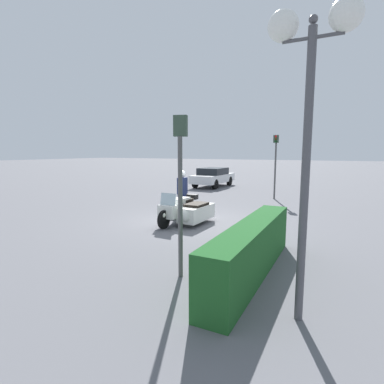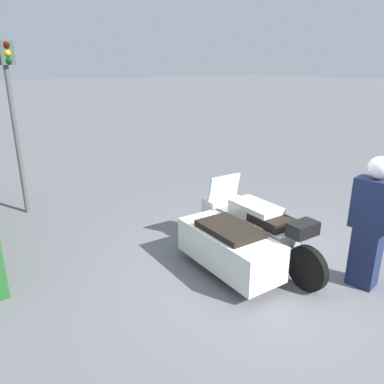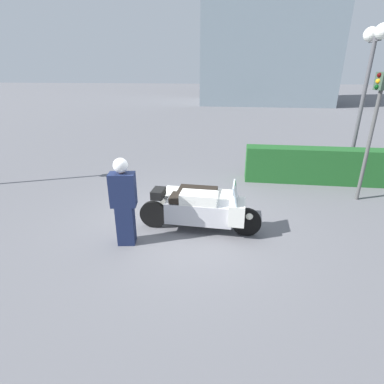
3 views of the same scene
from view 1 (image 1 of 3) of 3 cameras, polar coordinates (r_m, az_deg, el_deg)
The scene contains 8 objects.
ground_plane at distance 11.01m, azimuth -0.31°, elevation -5.45°, with size 160.00×160.00×0.00m, color slate.
police_motorcycle at distance 10.44m, azimuth -0.83°, elevation -3.62°, with size 2.61×1.31×1.14m.
officer_rider at distance 12.06m, azimuth -1.85°, elevation 0.20°, with size 0.52×0.36×1.76m.
hedge_bush_curbside at distance 6.33m, azimuth 11.33°, elevation -10.62°, with size 4.40×0.61×1.07m, color #1E5623.
twin_lamp_post at distance 4.67m, azimuth 21.71°, elevation 21.18°, with size 0.43×1.21×4.45m.
traffic_light_near at distance 5.84m, azimuth -2.21°, elevation 3.85°, with size 0.23×0.29×3.20m.
traffic_light_far at distance 16.30m, azimuth 15.62°, elevation 6.39°, with size 0.23×0.26×3.35m.
parked_car_background at distance 21.42m, azimuth 4.01°, elevation 2.96°, with size 4.15×1.85×1.35m.
Camera 1 is at (9.52, 4.92, 2.52)m, focal length 28.00 mm.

